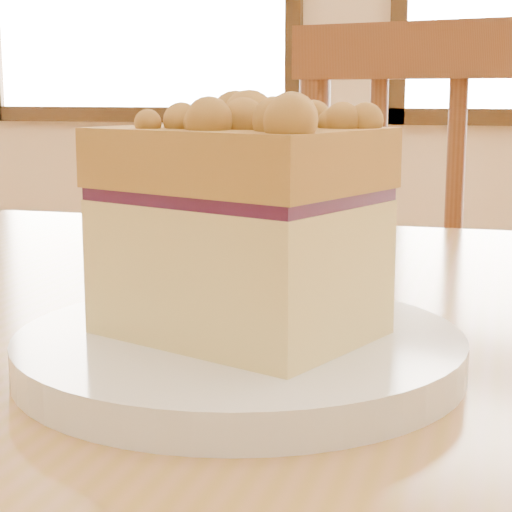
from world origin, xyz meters
The scene contains 3 objects.
cafe_chair_main centered at (-0.05, 0.74, 0.49)m, with size 0.53×0.53×0.97m.
plate centered at (-0.16, -0.03, 0.76)m, with size 0.22×0.22×0.02m.
cake_slice centered at (-0.16, -0.03, 0.82)m, with size 0.15×0.13×0.12m.
Camera 1 is at (-0.04, -0.43, 0.88)m, focal length 62.00 mm.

